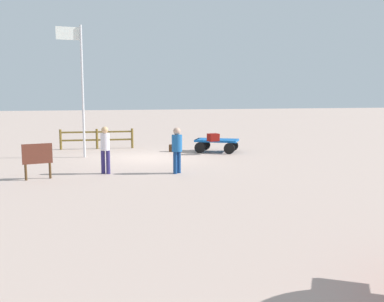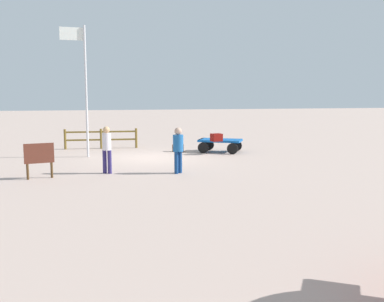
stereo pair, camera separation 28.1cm
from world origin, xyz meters
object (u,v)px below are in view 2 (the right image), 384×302
flagpole (83,80)px  worker_trailing (107,147)px  suitcase_dark (178,148)px  worker_lead (178,146)px  luggage_cart (220,143)px  signboard (39,156)px  suitcase_maroon (216,137)px

flagpole → worker_trailing: bearing=100.5°
suitcase_dark → worker_lead: size_ratio=0.37×
suitcase_dark → flagpole: bearing=11.5°
worker_lead → suitcase_dark: bearing=-101.1°
luggage_cart → suitcase_dark: 2.04m
luggage_cart → worker_lead: 6.00m
worker_lead → signboard: size_ratio=1.38×
suitcase_dark → worker_lead: (1.13, 5.75, 0.79)m
suitcase_maroon → signboard: size_ratio=0.47×
luggage_cart → flagpole: 6.95m
luggage_cart → suitcase_dark: luggage_cart is taller
suitcase_maroon → worker_lead: bearing=58.7°
suitcase_maroon → worker_lead: (2.67, 4.39, 0.17)m
worker_lead → luggage_cart: bearing=-120.8°
suitcase_maroon → flagpole: size_ratio=0.10×
worker_trailing → flagpole: (0.80, -4.32, 2.43)m
suitcase_maroon → worker_lead: size_ratio=0.34×
worker_lead → signboard: bearing=-0.7°
luggage_cart → flagpole: (6.29, 0.27, 2.93)m
worker_trailing → signboard: (2.20, 0.49, -0.19)m
suitcase_maroon → suitcase_dark: suitcase_maroon is taller
signboard → suitcase_dark: bearing=-135.3°
suitcase_maroon → signboard: bearing=30.7°
luggage_cart → suitcase_dark: bearing=-17.7°
suitcase_dark → signboard: 8.12m
signboard → suitcase_maroon: bearing=-149.3°
worker_lead → flagpole: flagpole is taller
worker_trailing → signboard: size_ratio=1.41×
luggage_cart → flagpole: bearing=2.5°
suitcase_dark → flagpole: (4.37, 0.89, 3.21)m
luggage_cart → suitcase_maroon: (0.39, 0.74, 0.33)m
luggage_cart → suitcase_maroon: 0.90m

